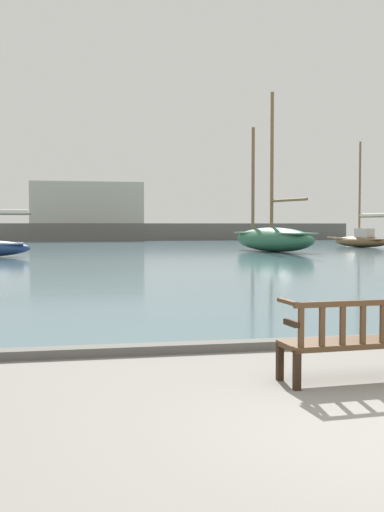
# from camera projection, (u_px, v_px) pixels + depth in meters

# --- Properties ---
(harbor_water) EXTENTS (100.00, 80.00, 0.08)m
(harbor_water) POSITION_uv_depth(u_px,v_px,m) (99.00, 247.00, 48.22)
(harbor_water) COLOR #476670
(harbor_water) RESTS_ON ground
(quay_edge_kerb) EXTENTS (40.00, 0.30, 0.12)m
(quay_edge_kerb) POSITION_uv_depth(u_px,v_px,m) (271.00, 344.00, 8.94)
(quay_edge_kerb) COLOR #5B5954
(quay_edge_kerb) RESTS_ON ground
(park_bench) EXTENTS (1.63, 0.62, 0.92)m
(park_bench) POSITION_uv_depth(u_px,v_px,m) (354.00, 339.00, 7.04)
(park_bench) COLOR black
(park_bench) RESTS_ON ground
(sailboat_nearest_port) EXTENTS (2.92, 6.49, 7.77)m
(sailboat_nearest_port) POSITION_uv_depth(u_px,v_px,m) (361.00, 239.00, 47.26)
(sailboat_nearest_port) COLOR brown
(sailboat_nearest_port) RESTS_ON harbor_water
(sailboat_mid_port) EXTENTS (4.10, 7.99, 9.77)m
(sailboat_mid_port) POSITION_uv_depth(u_px,v_px,m) (273.00, 237.00, 39.47)
(sailboat_mid_port) COLOR #2D6647
(sailboat_mid_port) RESTS_ON harbor_water
(far_breakwater) EXTENTS (57.62, 2.40, 6.26)m
(far_breakwater) POSITION_uv_depth(u_px,v_px,m) (88.00, 224.00, 67.67)
(far_breakwater) COLOR #66605B
(far_breakwater) RESTS_ON ground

